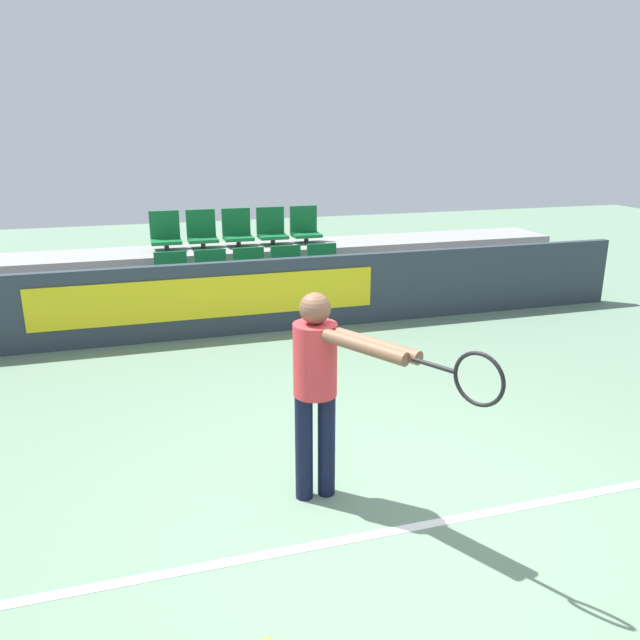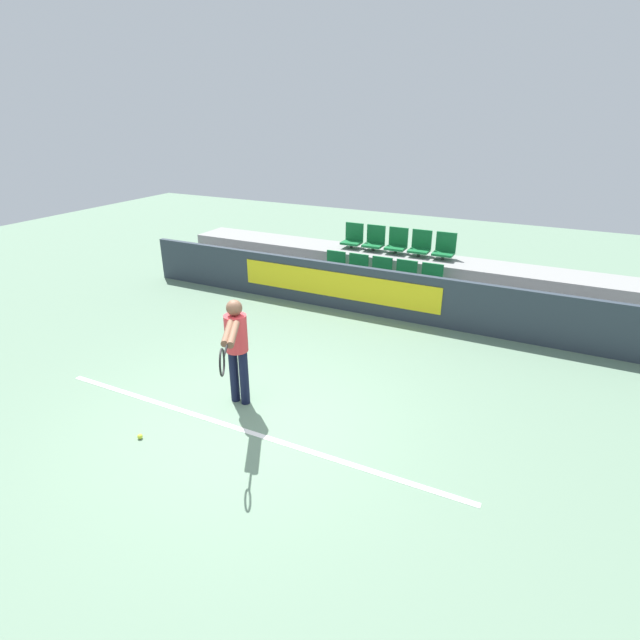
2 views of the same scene
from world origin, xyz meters
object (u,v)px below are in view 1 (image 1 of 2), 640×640
(stadium_chair_1, at_px, (212,275))
(stadium_chair_4, at_px, (323,267))
(stadium_chair_7, at_px, (237,231))
(tennis_player, at_px, (324,378))
(stadium_chair_0, at_px, (172,277))
(stadium_chair_5, at_px, (165,234))
(stadium_chair_9, at_px, (305,228))
(stadium_chair_8, at_px, (272,229))
(stadium_chair_6, at_px, (202,232))
(stadium_chair_3, at_px, (287,270))
(stadium_chair_2, at_px, (250,272))

(stadium_chair_1, xyz_separation_m, stadium_chair_4, (1.64, 0.00, 0.00))
(stadium_chair_7, distance_m, tennis_player, 5.81)
(stadium_chair_0, relative_size, stadium_chair_4, 1.00)
(stadium_chair_5, bearing_deg, stadium_chair_1, -61.99)
(stadium_chair_7, bearing_deg, tennis_player, -93.43)
(stadium_chair_0, xyz_separation_m, stadium_chair_9, (2.18, 1.03, 0.44))
(stadium_chair_1, xyz_separation_m, stadium_chair_7, (0.55, 1.03, 0.44))
(stadium_chair_7, relative_size, stadium_chair_8, 1.00)
(stadium_chair_6, xyz_separation_m, stadium_chair_8, (1.09, 0.00, 0.00))
(stadium_chair_3, xyz_separation_m, stadium_chair_8, (0.00, 1.03, 0.44))
(stadium_chair_5, xyz_separation_m, stadium_chair_6, (0.55, 0.00, 0.00))
(stadium_chair_2, bearing_deg, stadium_chair_9, 43.23)
(stadium_chair_0, bearing_deg, stadium_chair_6, 61.99)
(stadium_chair_1, height_order, stadium_chair_3, same)
(stadium_chair_2, bearing_deg, stadium_chair_4, 0.00)
(tennis_player, bearing_deg, stadium_chair_4, 44.10)
(stadium_chair_0, xyz_separation_m, stadium_chair_3, (1.64, 0.00, 0.00))
(stadium_chair_6, bearing_deg, stadium_chair_3, -43.23)
(stadium_chair_6, distance_m, stadium_chair_8, 1.09)
(tennis_player, bearing_deg, stadium_chair_3, 50.28)
(stadium_chair_5, xyz_separation_m, stadium_chair_9, (2.18, 0.00, 0.00))
(stadium_chair_2, xyz_separation_m, stadium_chair_6, (-0.55, 1.03, 0.44))
(stadium_chair_2, relative_size, stadium_chair_3, 1.00)
(stadium_chair_0, xyz_separation_m, tennis_player, (0.74, -4.77, 0.31))
(stadium_chair_7, bearing_deg, stadium_chair_6, 180.00)
(stadium_chair_1, height_order, stadium_chair_9, stadium_chair_9)
(stadium_chair_4, bearing_deg, stadium_chair_7, 136.77)
(stadium_chair_4, bearing_deg, stadium_chair_9, 90.00)
(stadium_chair_3, xyz_separation_m, stadium_chair_9, (0.55, 1.03, 0.44))
(stadium_chair_0, bearing_deg, stadium_chair_8, 32.07)
(stadium_chair_2, xyz_separation_m, stadium_chair_5, (-1.09, 1.03, 0.44))
(stadium_chair_4, distance_m, tennis_player, 5.00)
(stadium_chair_7, xyz_separation_m, tennis_player, (-0.35, -5.80, -0.13))
(stadium_chair_0, relative_size, stadium_chair_3, 1.00)
(stadium_chair_0, xyz_separation_m, stadium_chair_2, (1.09, 0.00, 0.00))
(stadium_chair_5, distance_m, stadium_chair_9, 2.18)
(stadium_chair_1, height_order, stadium_chair_8, stadium_chair_8)
(stadium_chair_9, bearing_deg, stadium_chair_0, -154.83)
(stadium_chair_5, bearing_deg, tennis_player, -82.69)
(tennis_player, bearing_deg, stadium_chair_9, 46.94)
(stadium_chair_6, height_order, stadium_chair_8, same)
(stadium_chair_1, bearing_deg, tennis_player, -87.62)
(stadium_chair_1, distance_m, stadium_chair_2, 0.55)
(stadium_chair_6, height_order, tennis_player, tennis_player)
(stadium_chair_1, height_order, stadium_chair_4, same)
(stadium_chair_3, distance_m, stadium_chair_5, 1.98)
(stadium_chair_0, distance_m, tennis_player, 4.84)
(stadium_chair_4, distance_m, stadium_chair_6, 1.98)
(stadium_chair_7, relative_size, tennis_player, 0.36)
(stadium_chair_3, bearing_deg, stadium_chair_8, 90.00)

